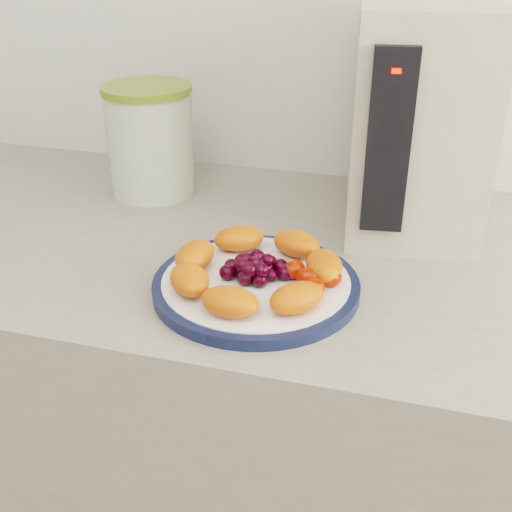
# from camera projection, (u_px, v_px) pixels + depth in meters

# --- Properties ---
(counter) EXTENTS (3.50, 0.60, 0.90)m
(counter) POSITION_uv_depth(u_px,v_px,m) (288.00, 472.00, 1.14)
(counter) COLOR gray
(counter) RESTS_ON floor
(cabinet_face) EXTENTS (3.48, 0.58, 0.84)m
(cabinet_face) POSITION_uv_depth(u_px,v_px,m) (288.00, 484.00, 1.15)
(cabinet_face) COLOR olive
(cabinet_face) RESTS_ON floor
(plate_rim) EXTENTS (0.26, 0.26, 0.01)m
(plate_rim) POSITION_uv_depth(u_px,v_px,m) (256.00, 286.00, 0.81)
(plate_rim) COLOR #121C3B
(plate_rim) RESTS_ON counter
(plate_face) EXTENTS (0.24, 0.24, 0.02)m
(plate_face) POSITION_uv_depth(u_px,v_px,m) (256.00, 285.00, 0.81)
(plate_face) COLOR white
(plate_face) RESTS_ON counter
(canister) EXTENTS (0.17, 0.17, 0.17)m
(canister) POSITION_uv_depth(u_px,v_px,m) (151.00, 144.00, 1.07)
(canister) COLOR #425E0D
(canister) RESTS_ON counter
(canister_lid) EXTENTS (0.18, 0.18, 0.01)m
(canister_lid) POSITION_uv_depth(u_px,v_px,m) (146.00, 89.00, 1.03)
(canister_lid) COLOR olive
(canister_lid) RESTS_ON canister
(appliance_body) EXTENTS (0.22, 0.28, 0.32)m
(appliance_body) POSITION_uv_depth(u_px,v_px,m) (417.00, 119.00, 0.93)
(appliance_body) COLOR #B9B39C
(appliance_body) RESTS_ON counter
(appliance_panel) EXTENTS (0.06, 0.03, 0.24)m
(appliance_panel) POSITION_uv_depth(u_px,v_px,m) (389.00, 143.00, 0.82)
(appliance_panel) COLOR black
(appliance_panel) RESTS_ON appliance_body
(appliance_led) EXTENTS (0.01, 0.01, 0.01)m
(appliance_led) POSITION_uv_depth(u_px,v_px,m) (396.00, 71.00, 0.76)
(appliance_led) COLOR #FF0C05
(appliance_led) RESTS_ON appliance_panel
(fruit_plate) EXTENTS (0.23, 0.22, 0.03)m
(fruit_plate) POSITION_uv_depth(u_px,v_px,m) (258.00, 268.00, 0.80)
(fruit_plate) COLOR #E74412
(fruit_plate) RESTS_ON plate_face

